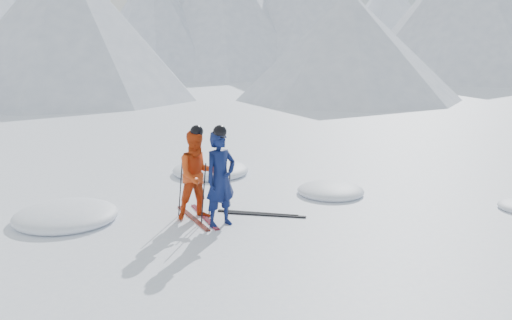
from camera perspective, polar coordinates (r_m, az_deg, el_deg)
name	(u,v)px	position (r m, az deg, el deg)	size (l,w,h in m)	color
ground	(329,210)	(11.59, 7.65, -5.26)	(160.00, 160.00, 0.00)	white
mountain_range	(186,1)	(46.44, -7.36, 16.26)	(106.15, 62.94, 15.53)	#B2BCD1
skier_blue	(220,179)	(10.34, -3.76, -2.00)	(0.68, 0.44, 1.86)	#0B1645
skier_red	(198,175)	(10.81, -6.15, -1.59)	(0.87, 0.68, 1.79)	#D44011
pole_blue_left	(204,194)	(10.48, -5.55, -3.59)	(0.02, 0.02, 1.24)	black
pole_blue_right	(229,190)	(10.72, -2.85, -3.17)	(0.02, 0.02, 1.24)	black
pole_red_left	(180,188)	(11.06, -7.95, -2.92)	(0.02, 0.02, 1.19)	black
pole_red_right	(210,186)	(11.11, -4.82, -2.78)	(0.02, 0.02, 1.19)	black
ski_worn_left	(193,218)	(11.03, -6.65, -6.08)	(0.09, 1.70, 0.03)	black
ski_worn_right	(204,217)	(11.09, -5.45, -5.95)	(0.09, 1.70, 0.03)	black
ski_loose_a	(258,213)	(11.25, 0.18, -5.62)	(0.09, 1.70, 0.03)	black
ski_loose_b	(265,215)	(11.15, 0.94, -5.79)	(0.09, 1.70, 0.03)	black
snow_lumps	(200,195)	(12.71, -5.94, -3.64)	(10.70, 7.00, 0.45)	white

